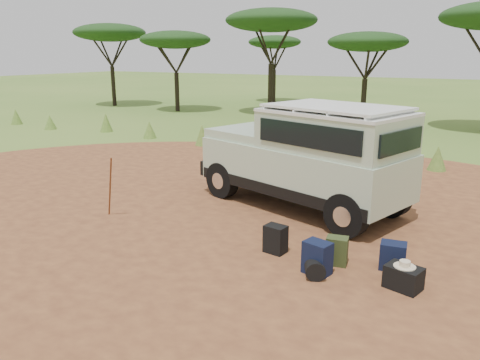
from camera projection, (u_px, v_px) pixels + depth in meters
The scene contains 13 objects.
ground at pixel (224, 241), 9.45m from camera, with size 140.00×140.00×0.00m, color #4F772A.
dirt_clearing at pixel (224, 240), 9.45m from camera, with size 23.00×23.00×0.01m, color #975B31.
grass_fringe at pixel (352, 148), 16.62m from camera, with size 36.60×1.60×0.90m.
acacia_treeline at pixel (429, 30), 24.56m from camera, with size 46.70×13.20×6.26m.
safari_vehicle at pixel (308, 159), 11.16m from camera, with size 5.57×3.51×2.55m.
walking_staff at pixel (110, 187), 10.61m from camera, with size 0.04×0.04×1.52m, color brown.
backpack_black at pixel (275, 239), 8.82m from camera, with size 0.40×0.29×0.54m, color black.
backpack_navy at pixel (317, 258), 7.96m from camera, with size 0.45×0.32×0.58m, color #101634.
backpack_olive at pixel (337, 251), 8.32m from camera, with size 0.37×0.27×0.52m, color #3B4821.
duffel_navy at pixel (393, 256), 8.15m from camera, with size 0.44×0.33×0.49m, color #101634.
hard_case at pixel (403, 278), 7.47m from camera, with size 0.54×0.39×0.39m, color black.
stuff_sack at pixel (315, 269), 7.85m from camera, with size 0.33×0.33×0.33m, color black.
safari_hat at pixel (405, 265), 7.41m from camera, with size 0.35×0.35×0.10m.
Camera 1 is at (4.54, -7.55, 3.66)m, focal length 35.00 mm.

